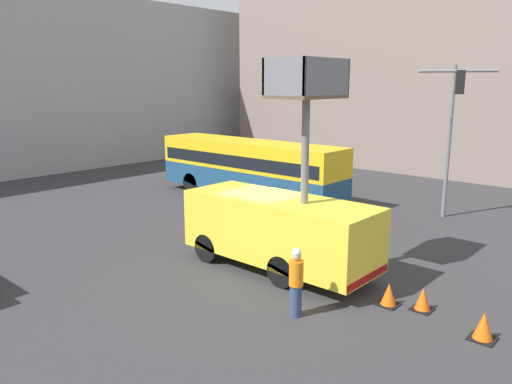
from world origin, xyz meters
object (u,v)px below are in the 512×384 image
at_px(road_worker_near_truck, 296,282).
at_px(road_worker_directing, 298,220).
at_px(utility_truck, 279,225).
at_px(traffic_cone_near_truck, 423,300).
at_px(traffic_cone_mid_road, 483,327).
at_px(traffic_light_pole, 453,119).
at_px(traffic_cone_far_side, 389,295).
at_px(city_bus, 249,165).

height_order(road_worker_near_truck, road_worker_directing, road_worker_near_truck).
bearing_deg(utility_truck, traffic_cone_near_truck, -86.78).
relative_size(road_worker_directing, traffic_cone_near_truck, 2.85).
bearing_deg(traffic_cone_mid_road, traffic_light_pole, 26.04).
distance_m(traffic_cone_near_truck, traffic_cone_far_side, 0.90).
bearing_deg(traffic_cone_mid_road, road_worker_near_truck, 115.92).
relative_size(city_bus, traffic_cone_far_side, 17.19).
bearing_deg(road_worker_directing, traffic_light_pole, -111.10).
height_order(utility_truck, traffic_cone_near_truck, utility_truck).
height_order(traffic_cone_near_truck, traffic_cone_far_side, traffic_cone_far_side).
bearing_deg(utility_truck, traffic_cone_mid_road, -92.63).
bearing_deg(city_bus, road_worker_near_truck, 133.80).
bearing_deg(road_worker_near_truck, traffic_cone_mid_road, 115.67).
bearing_deg(city_bus, traffic_light_pole, -170.04).
relative_size(road_worker_near_truck, road_worker_directing, 1.05).
height_order(traffic_cone_near_truck, traffic_cone_mid_road, traffic_cone_mid_road).
height_order(road_worker_directing, traffic_cone_far_side, road_worker_directing).
xyz_separation_m(traffic_light_pole, traffic_cone_far_side, (-9.44, -2.13, -4.26)).
bearing_deg(road_worker_directing, utility_truck, 119.46).
height_order(city_bus, traffic_cone_far_side, city_bus).
distance_m(city_bus, traffic_light_pole, 10.27).
xyz_separation_m(traffic_light_pole, road_worker_directing, (-6.66, 3.14, -3.66)).
xyz_separation_m(road_worker_near_truck, traffic_cone_mid_road, (2.01, -4.14, -0.62)).
bearing_deg(road_worker_near_truck, road_worker_directing, -143.71).
distance_m(city_bus, road_worker_near_truck, 13.87).
relative_size(city_bus, traffic_cone_mid_road, 15.82).
bearing_deg(traffic_cone_far_side, road_worker_directing, 62.13).
bearing_deg(road_worker_near_truck, traffic_cone_near_truck, 137.20).
relative_size(road_worker_directing, traffic_cone_far_side, 2.81).
distance_m(utility_truck, traffic_cone_mid_road, 6.71).
relative_size(traffic_light_pole, traffic_cone_mid_road, 9.81).
height_order(utility_truck, traffic_light_pole, traffic_light_pole).
xyz_separation_m(road_worker_directing, traffic_cone_near_truck, (-2.44, -6.10, -0.61)).
xyz_separation_m(utility_truck, city_bus, (7.04, 7.76, 0.28)).
bearing_deg(traffic_cone_mid_road, traffic_cone_near_truck, 71.99).
bearing_deg(city_bus, utility_truck, 134.10).
distance_m(road_worker_near_truck, traffic_cone_mid_road, 4.65).
height_order(city_bus, traffic_light_pole, traffic_light_pole).
height_order(road_worker_near_truck, traffic_cone_far_side, road_worker_near_truck).
bearing_deg(traffic_light_pole, road_worker_near_truck, -177.13).
height_order(traffic_light_pole, traffic_cone_far_side, traffic_light_pole).
distance_m(city_bus, traffic_cone_far_side, 13.81).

